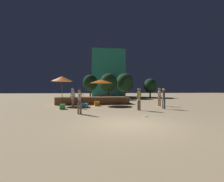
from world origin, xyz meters
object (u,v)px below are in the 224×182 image
cube_seat_2 (97,104)px  background_tree_1 (125,83)px  person_0 (139,98)px  frisbee_disc (146,116)px  person_3 (80,101)px  patio_umbrella_0 (62,79)px  background_tree_3 (90,83)px  bistro_chair_0 (114,92)px  patio_umbrella_1 (101,81)px  person_1 (164,98)px  bistro_chair_1 (81,92)px  cube_seat_1 (84,105)px  person_4 (159,96)px  cube_seat_0 (62,107)px  background_tree_2 (109,83)px  person_2 (73,97)px  background_tree_0 (150,86)px  bistro_chair_2 (106,92)px

cube_seat_2 → background_tree_1: (5.35, 11.71, 2.66)m
person_0 → frisbee_disc: (-0.41, -2.69, -0.96)m
person_3 → patio_umbrella_0: bearing=-84.5°
background_tree_3 → bistro_chair_0: bearing=-73.2°
patio_umbrella_1 → person_1: 6.55m
cube_seat_2 → bistro_chair_1: 2.76m
bistro_chair_1 → cube_seat_1: bearing=-135.8°
person_4 → cube_seat_1: bearing=65.6°
cube_seat_0 → cube_seat_1: (1.75, 0.85, -0.01)m
frisbee_disc → background_tree_2: bearing=92.0°
person_0 → person_2: bearing=35.8°
person_3 → bistro_chair_1: bearing=-102.1°
cube_seat_0 → person_4: size_ratio=0.31×
background_tree_1 → background_tree_3: 6.26m
patio_umbrella_0 → cube_seat_2: patio_umbrella_0 is taller
background_tree_2 → person_2: bearing=-111.0°
person_0 → person_1: bearing=-105.5°
cube_seat_0 → person_1: (8.55, -0.92, 0.74)m
cube_seat_1 → person_1: size_ratio=0.42×
cube_seat_2 → patio_umbrella_0: bearing=164.0°
cube_seat_2 → background_tree_2: (2.24, 10.23, 2.56)m
bistro_chair_1 → background_tree_3: (0.83, 10.24, 1.48)m
person_0 → background_tree_2: (-1.00, 13.94, 1.81)m
person_4 → bistro_chair_0: (-4.13, 3.09, 0.36)m
bistro_chair_0 → bistro_chair_1: same height
cube_seat_1 → person_0: person_0 is taller
person_4 → bistro_chair_1: person_4 is taller
background_tree_1 → patio_umbrella_1: bearing=-113.9°
person_4 → bistro_chair_0: size_ratio=1.98×
bistro_chair_0 → background_tree_2: bearing=-134.7°
person_3 → frisbee_disc: 4.44m
bistro_chair_0 → background_tree_1: 10.18m
person_2 → person_4: person_4 is taller
cube_seat_0 → bistro_chair_0: bearing=40.7°
background_tree_0 → patio_umbrella_1: bearing=-130.0°
cube_seat_0 → background_tree_2: size_ratio=0.12×
bistro_chair_0 → background_tree_1: bearing=-152.5°
cube_seat_2 → person_4: person_4 is taller
bistro_chair_1 → background_tree_0: 16.54m
cube_seat_2 → background_tree_1: 13.15m
person_3 → background_tree_0: background_tree_0 is taller
person_3 → frisbee_disc: (4.10, -1.47, -0.85)m
background_tree_1 → bistro_chair_2: bearing=-113.7°
background_tree_0 → background_tree_3: (-11.52, -0.72, 0.48)m
person_1 → background_tree_3: background_tree_3 is taller
background_tree_2 → person_1: bearing=-75.8°
person_3 → bistro_chair_1: 6.79m
bistro_chair_0 → patio_umbrella_1: bearing=-0.9°
cube_seat_1 → person_3: person_3 is taller
patio_umbrella_0 → person_2: 3.28m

